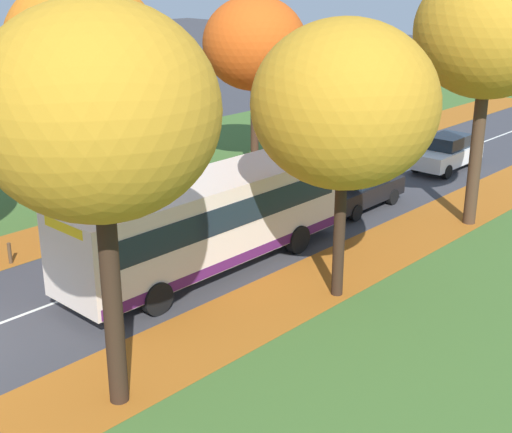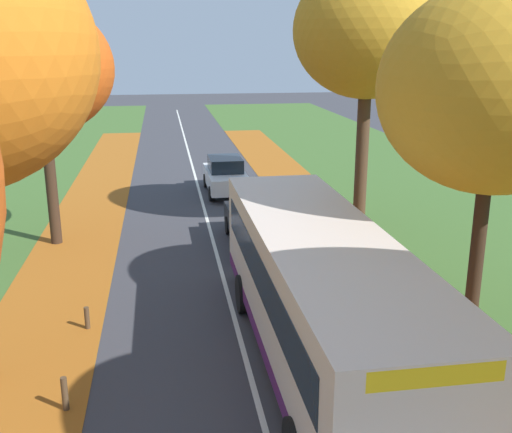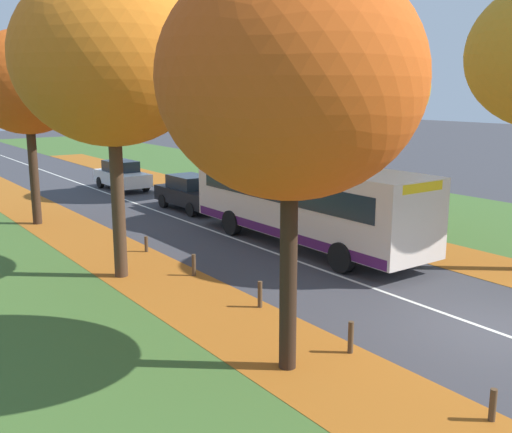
# 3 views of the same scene
# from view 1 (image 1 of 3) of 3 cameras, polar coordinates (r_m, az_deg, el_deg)

# --- Properties ---
(grass_verge_left) EXTENTS (12.00, 90.00, 0.01)m
(grass_verge_left) POSITION_cam_1_polar(r_m,az_deg,el_deg) (37.73, -2.11, 5.54)
(grass_verge_left) COLOR #3D6028
(grass_verge_left) RESTS_ON ground
(leaf_litter_left) EXTENTS (2.80, 60.00, 0.00)m
(leaf_litter_left) POSITION_cam_1_polar(r_m,az_deg,el_deg) (30.54, -4.01, 2.09)
(leaf_litter_left) COLOR #9E5619
(leaf_litter_left) RESTS_ON grass_verge_left
(leaf_litter_right) EXTENTS (2.80, 60.00, 0.00)m
(leaf_litter_right) POSITION_cam_1_polar(r_m,az_deg,el_deg) (24.97, 10.58, -2.32)
(leaf_litter_right) COLOR #9E5619
(leaf_litter_right) RESTS_ON grass_verge_right
(road_centre_line) EXTENTS (0.12, 80.00, 0.01)m
(road_centre_line) POSITION_cam_1_polar(r_m,az_deg,el_deg) (32.09, 9.57, 2.72)
(road_centre_line) COLOR silver
(road_centre_line) RESTS_ON ground
(tree_left_near) EXTENTS (5.51, 5.51, 8.88)m
(tree_left_near) POSITION_cam_1_polar(r_m,az_deg,el_deg) (26.73, -13.69, 13.04)
(tree_left_near) COLOR #422D1E
(tree_left_near) RESTS_ON ground
(tree_left_mid) EXTENTS (4.62, 4.62, 7.90)m
(tree_left_mid) POSITION_cam_1_polar(r_m,az_deg,el_deg) (32.45, -0.12, 13.64)
(tree_left_mid) COLOR #382619
(tree_left_mid) RESTS_ON ground
(tree_right_nearest) EXTENTS (4.82, 4.82, 8.68)m
(tree_right_nearest) POSITION_cam_1_polar(r_m,az_deg,el_deg) (14.20, -12.53, 8.08)
(tree_right_nearest) COLOR black
(tree_right_nearest) RESTS_ON ground
(tree_right_near) EXTENTS (5.09, 5.09, 7.92)m
(tree_right_near) POSITION_cam_1_polar(r_m,az_deg,el_deg) (19.46, 7.11, 8.86)
(tree_right_near) COLOR black
(tree_right_near) RESTS_ON ground
(tree_right_mid) EXTENTS (5.14, 5.14, 9.32)m
(tree_right_mid) POSITION_cam_1_polar(r_m,az_deg,el_deg) (26.39, 18.15, 13.84)
(tree_right_mid) COLOR #422D1E
(tree_right_mid) RESTS_ON ground
(bollard_third) EXTENTS (0.12, 0.12, 0.71)m
(bollard_third) POSITION_cam_1_polar(r_m,az_deg,el_deg) (24.37, -19.10, -2.80)
(bollard_third) COLOR #4C3823
(bollard_third) RESTS_ON ground
(bollard_fourth) EXTENTS (0.12, 0.12, 0.68)m
(bollard_fourth) POSITION_cam_1_polar(r_m,az_deg,el_deg) (25.96, -12.70, -0.83)
(bollard_fourth) COLOR #4C3823
(bollard_fourth) RESTS_ON ground
(bollard_fifth) EXTENTS (0.12, 0.12, 0.56)m
(bollard_fifth) POSITION_cam_1_polar(r_m,az_deg,el_deg) (27.83, -7.02, 0.79)
(bollard_fifth) COLOR #4C3823
(bollard_fifth) RESTS_ON ground
(bus) EXTENTS (2.71, 10.41, 2.98)m
(bus) POSITION_cam_1_polar(r_m,az_deg,el_deg) (22.26, -3.70, -0.11)
(bus) COLOR beige
(bus) RESTS_ON ground
(car_black_lead) EXTENTS (1.84, 4.23, 1.62)m
(car_black_lead) POSITION_cam_1_polar(r_m,az_deg,el_deg) (28.41, 8.24, 2.26)
(car_black_lead) COLOR black
(car_black_lead) RESTS_ON ground
(car_white_following) EXTENTS (1.83, 4.22, 1.62)m
(car_white_following) POSITION_cam_1_polar(r_m,az_deg,el_deg) (34.64, 15.00, 4.96)
(car_white_following) COLOR silver
(car_white_following) RESTS_ON ground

